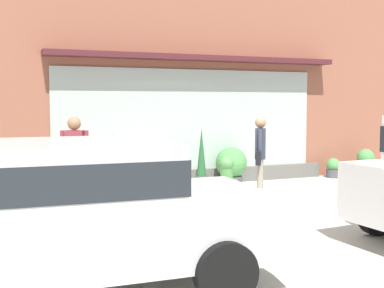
{
  "coord_description": "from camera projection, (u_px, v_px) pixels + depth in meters",
  "views": [
    {
      "loc": [
        -4.57,
        -7.98,
        1.94
      ],
      "look_at": [
        -0.86,
        1.2,
        1.12
      ],
      "focal_mm": 47.03,
      "sensor_mm": 36.0,
      "label": 1
    }
  ],
  "objects": [
    {
      "name": "ground_plane",
      "position": [
        260.0,
        208.0,
        9.23
      ],
      "size": [
        60.0,
        60.0,
        0.0
      ],
      "primitive_type": "plane",
      "color": "#B2AFA8"
    },
    {
      "name": "curb_strip",
      "position": [
        265.0,
        207.0,
        9.04
      ],
      "size": [
        14.0,
        0.24,
        0.12
      ],
      "primitive_type": "cube",
      "color": "#B2B2AD",
      "rests_on": "ground_plane"
    },
    {
      "name": "storefront",
      "position": [
        194.0,
        74.0,
        11.96
      ],
      "size": [
        14.0,
        0.81,
        5.36
      ],
      "color": "#935642",
      "rests_on": "ground_plane"
    },
    {
      "name": "fire_hydrant",
      "position": [
        227.0,
        180.0,
        9.71
      ],
      "size": [
        0.43,
        0.4,
        0.9
      ],
      "color": "#4C8C47",
      "rests_on": "ground_plane"
    },
    {
      "name": "pedestrian_with_handbag",
      "position": [
        260.0,
        152.0,
        10.03
      ],
      "size": [
        0.43,
        0.55,
        1.65
      ],
      "rotation": [
        0.0,
        0.0,
        4.14
      ],
      "color": "#9E9384",
      "rests_on": "ground_plane"
    },
    {
      "name": "pedestrian_passerby",
      "position": [
        75.0,
        158.0,
        8.52
      ],
      "size": [
        0.45,
        0.3,
        1.7
      ],
      "rotation": [
        0.0,
        0.0,
        5.91
      ],
      "color": "#475675",
      "rests_on": "ground_plane"
    },
    {
      "name": "parked_car_silver",
      "position": [
        72.0,
        206.0,
        5.17
      ],
      "size": [
        4.09,
        2.14,
        1.54
      ],
      "rotation": [
        0.0,
        0.0,
        -0.04
      ],
      "color": "silver",
      "rests_on": "ground_plane"
    },
    {
      "name": "potted_plant_trailing_edge",
      "position": [
        62.0,
        176.0,
        10.45
      ],
      "size": [
        0.51,
        0.51,
        0.74
      ],
      "color": "#4C4C51",
      "rests_on": "ground_plane"
    },
    {
      "name": "potted_plant_window_left",
      "position": [
        113.0,
        164.0,
        10.86
      ],
      "size": [
        0.31,
        0.31,
        1.29
      ],
      "color": "#4C4C51",
      "rests_on": "ground_plane"
    },
    {
      "name": "potted_plant_by_entrance",
      "position": [
        366.0,
        161.0,
        13.22
      ],
      "size": [
        0.45,
        0.45,
        0.72
      ],
      "color": "#B7B2A3",
      "rests_on": "ground_plane"
    },
    {
      "name": "potted_plant_window_right",
      "position": [
        201.0,
        159.0,
        11.35
      ],
      "size": [
        0.24,
        0.24,
        1.37
      ],
      "color": "#4C4C51",
      "rests_on": "ground_plane"
    },
    {
      "name": "potted_plant_near_hydrant",
      "position": [
        231.0,
        165.0,
        11.81
      ],
      "size": [
        0.74,
        0.74,
        0.9
      ],
      "color": "#4C4C51",
      "rests_on": "ground_plane"
    },
    {
      "name": "potted_plant_doorstep",
      "position": [
        5.0,
        185.0,
        9.82
      ],
      "size": [
        0.44,
        0.44,
        0.67
      ],
      "color": "#33473D",
      "rests_on": "ground_plane"
    },
    {
      "name": "potted_plant_low_front",
      "position": [
        333.0,
        168.0,
        13.01
      ],
      "size": [
        0.35,
        0.35,
        0.5
      ],
      "color": "#4C4C51",
      "rests_on": "ground_plane"
    }
  ]
}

